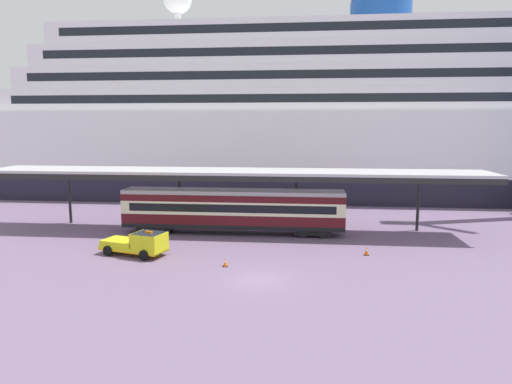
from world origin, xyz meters
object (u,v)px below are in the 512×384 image
object	(u,v)px
cruise_ship	(396,118)
train_carriage	(233,209)
traffic_cone_mid	(367,251)
traffic_cone_near	(225,263)
service_truck	(139,243)

from	to	relation	value
cruise_ship	train_carriage	world-z (taller)	cruise_ship
cruise_ship	traffic_cone_mid	xyz separation A→B (m)	(-9.17, -36.56, -10.77)
traffic_cone_near	traffic_cone_mid	distance (m)	11.19
service_truck	traffic_cone_mid	bearing A→B (deg)	5.97
traffic_cone_mid	cruise_ship	bearing A→B (deg)	75.91
train_carriage	traffic_cone_near	distance (m)	10.20
cruise_ship	train_carriage	bearing A→B (deg)	-124.01
train_carriage	traffic_cone_near	bearing A→B (deg)	-84.60
train_carriage	service_truck	bearing A→B (deg)	-127.97
service_truck	cruise_ship	bearing A→B (deg)	55.14
service_truck	traffic_cone_mid	distance (m)	17.68
train_carriage	traffic_cone_near	xyz separation A→B (m)	(0.94, -9.95, -2.01)
traffic_cone_near	train_carriage	bearing A→B (deg)	95.40
train_carriage	traffic_cone_near	size ratio (longest dim) A/B	34.42
train_carriage	traffic_cone_near	world-z (taller)	train_carriage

